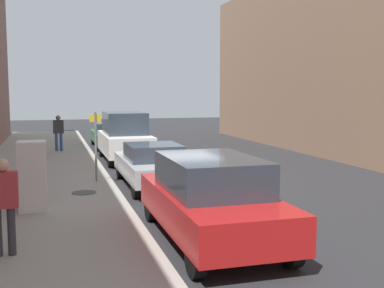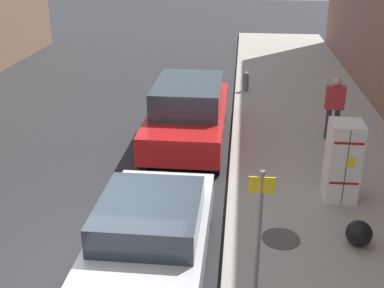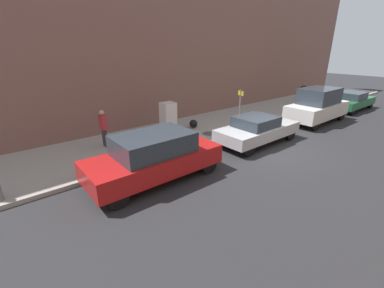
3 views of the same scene
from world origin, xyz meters
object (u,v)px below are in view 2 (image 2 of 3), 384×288
at_px(street_sign_post, 259,233).
at_px(pedestrian_standing_near, 334,103).
at_px(discarded_refrigerator, 343,161).
at_px(parked_sedan_silver, 148,242).
at_px(fire_hydrant, 246,81).
at_px(parked_suv_red, 188,112).
at_px(trash_bag, 359,233).

relative_size(street_sign_post, pedestrian_standing_near, 1.29).
height_order(discarded_refrigerator, parked_sedan_silver, discarded_refrigerator).
xyz_separation_m(pedestrian_standing_near, parked_sedan_silver, (3.93, 6.22, -0.45)).
bearing_deg(pedestrian_standing_near, discarded_refrigerator, -94.08).
relative_size(fire_hydrant, parked_sedan_silver, 0.16).
relative_size(pedestrian_standing_near, parked_suv_red, 0.36).
xyz_separation_m(trash_bag, pedestrian_standing_near, (-0.32, -5.09, 0.78)).
height_order(discarded_refrigerator, pedestrian_standing_near, pedestrian_standing_near).
bearing_deg(fire_hydrant, parked_suv_red, 70.96).
distance_m(trash_bag, pedestrian_standing_near, 5.16).
distance_m(discarded_refrigerator, street_sign_post, 3.97).
xyz_separation_m(discarded_refrigerator, trash_bag, (-0.04, 1.76, -0.62)).
xyz_separation_m(street_sign_post, trash_bag, (-1.89, -1.74, -1.03)).
bearing_deg(trash_bag, street_sign_post, 42.62).
xyz_separation_m(fire_hydrant, pedestrian_standing_near, (-2.36, 4.27, 0.65)).
relative_size(pedestrian_standing_near, parked_sedan_silver, 0.38).
height_order(fire_hydrant, parked_sedan_silver, parked_sedan_silver).
relative_size(fire_hydrant, trash_bag, 1.52).
xyz_separation_m(fire_hydrant, parked_sedan_silver, (1.57, 10.49, 0.20)).
bearing_deg(trash_bag, parked_sedan_silver, 17.31).
xyz_separation_m(discarded_refrigerator, fire_hydrant, (2.00, -7.61, -0.48)).
xyz_separation_m(street_sign_post, parked_sedan_silver, (1.73, -0.61, -0.70)).
distance_m(fire_hydrant, trash_bag, 9.59).
height_order(discarded_refrigerator, street_sign_post, street_sign_post).
distance_m(discarded_refrigerator, parked_suv_red, 4.70).
relative_size(street_sign_post, parked_suv_red, 0.46).
xyz_separation_m(pedestrian_standing_near, parked_suv_red, (3.93, 0.29, -0.28)).
bearing_deg(fire_hydrant, discarded_refrigerator, 104.72).
bearing_deg(discarded_refrigerator, trash_bag, 91.42).
relative_size(trash_bag, parked_sedan_silver, 0.10).
relative_size(fire_hydrant, parked_suv_red, 0.15).
height_order(fire_hydrant, pedestrian_standing_near, pedestrian_standing_near).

